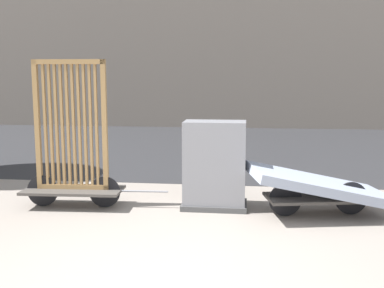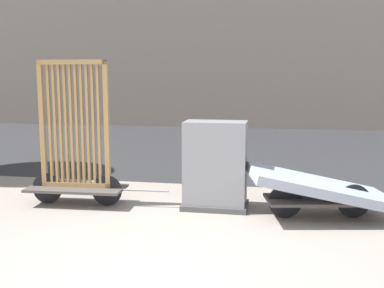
% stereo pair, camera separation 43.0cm
% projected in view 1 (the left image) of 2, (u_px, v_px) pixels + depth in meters
% --- Properties ---
extents(ground_plane, '(60.00, 60.00, 0.00)m').
position_uv_depth(ground_plane, '(161.00, 286.00, 4.18)').
color(ground_plane, gray).
extents(road_strip, '(56.00, 9.72, 0.01)m').
position_uv_depth(road_strip, '(219.00, 146.00, 12.95)').
color(road_strip, '#2D2D30').
rests_on(road_strip, ground_plane).
extents(building_facade, '(48.00, 4.00, 9.58)m').
position_uv_depth(building_facade, '(230.00, 10.00, 19.00)').
color(building_facade, slate).
rests_on(building_facade, ground_plane).
extents(bike_cart_with_bedframe, '(2.18, 0.70, 2.19)m').
position_uv_depth(bike_cart_with_bedframe, '(72.00, 156.00, 6.67)').
color(bike_cart_with_bedframe, '#4C4742').
rests_on(bike_cart_with_bedframe, ground_plane).
extents(bike_cart_with_mattress, '(2.46, 1.43, 0.71)m').
position_uv_depth(bike_cart_with_mattress, '(319.00, 187.00, 6.30)').
color(bike_cart_with_mattress, '#4C4742').
rests_on(bike_cart_with_mattress, ground_plane).
extents(utility_cabinet, '(0.96, 0.59, 1.30)m').
position_uv_depth(utility_cabinet, '(215.00, 168.00, 6.64)').
color(utility_cabinet, '#4C4C4C').
rests_on(utility_cabinet, ground_plane).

